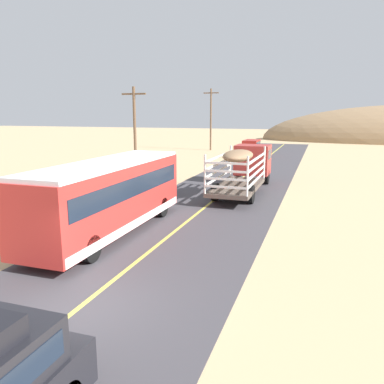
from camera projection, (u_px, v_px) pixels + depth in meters
The scene contains 8 objects.
ground_plane at pixel (78, 309), 10.50m from camera, with size 240.00×240.00×0.00m, color tan.
road_surface at pixel (78, 308), 10.50m from camera, with size 8.00×120.00×0.02m, color #423F44.
road_centre_line at pixel (78, 308), 10.50m from camera, with size 0.16×117.60×0.00m, color #D8CC4C.
livestock_truck at pixel (247, 164), 26.80m from camera, with size 2.53×9.70×3.02m.
bus at pixel (109, 195), 16.78m from camera, with size 2.54×10.00×3.21m.
car_far at pixel (251, 147), 48.10m from camera, with size 1.90×4.62×1.93m.
power_pole_mid at pixel (135, 128), 32.49m from camera, with size 2.20×0.24×7.43m.
power_pole_far at pixel (211, 118), 54.30m from camera, with size 2.20×0.24×8.61m.
Camera 1 is at (6.04, -8.13, 5.28)m, focal length 35.79 mm.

